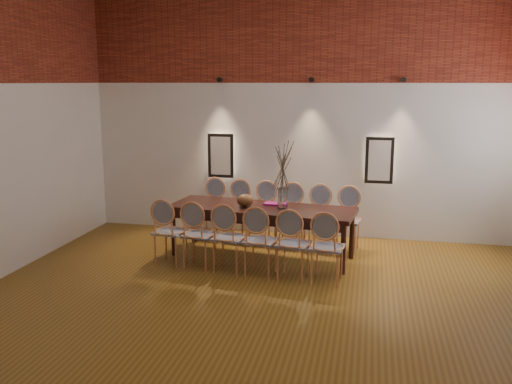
% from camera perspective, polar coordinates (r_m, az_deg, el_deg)
% --- Properties ---
extents(floor, '(7.00, 7.00, 0.02)m').
position_cam_1_polar(floor, '(5.96, -0.34, -13.60)').
color(floor, brown).
rests_on(floor, ground).
extents(wall_back, '(7.00, 0.10, 4.00)m').
position_cam_1_polar(wall_back, '(8.91, 4.59, 8.16)').
color(wall_back, silver).
rests_on(wall_back, ground).
extents(wall_front, '(7.00, 0.10, 4.00)m').
position_cam_1_polar(wall_front, '(2.14, -21.24, -3.50)').
color(wall_front, silver).
rests_on(wall_front, ground).
extents(brick_band_back, '(7.00, 0.02, 1.50)m').
position_cam_1_polar(brick_band_back, '(8.86, 4.66, 16.23)').
color(brick_band_back, maroon).
rests_on(brick_band_back, ground).
extents(niche_left, '(0.36, 0.06, 0.66)m').
position_cam_1_polar(niche_left, '(9.14, -3.69, 3.85)').
color(niche_left, '#FFEAC6').
rests_on(niche_left, wall_back).
extents(niche_right, '(0.36, 0.06, 0.66)m').
position_cam_1_polar(niche_right, '(8.81, 12.85, 3.29)').
color(niche_right, '#FFEAC6').
rests_on(niche_right, wall_back).
extents(spot_fixture_left, '(0.08, 0.10, 0.08)m').
position_cam_1_polar(spot_fixture_left, '(9.03, -3.84, 11.71)').
color(spot_fixture_left, black).
rests_on(spot_fixture_left, wall_back).
extents(spot_fixture_mid, '(0.08, 0.10, 0.08)m').
position_cam_1_polar(spot_fixture_mid, '(8.74, 5.86, 11.68)').
color(spot_fixture_mid, black).
rests_on(spot_fixture_mid, wall_back).
extents(spot_fixture_right, '(0.08, 0.10, 0.08)m').
position_cam_1_polar(spot_fixture_right, '(8.70, 15.24, 11.34)').
color(spot_fixture_right, black).
rests_on(spot_fixture_right, wall_back).
extents(dining_table, '(2.75, 1.18, 0.75)m').
position_cam_1_polar(dining_table, '(7.90, 0.61, -4.23)').
color(dining_table, black).
rests_on(dining_table, floor).
extents(chair_near_a, '(0.49, 0.49, 0.94)m').
position_cam_1_polar(chair_near_a, '(7.67, -9.01, -4.12)').
color(chair_near_a, tan).
rests_on(chair_near_a, floor).
extents(chair_near_b, '(0.49, 0.49, 0.94)m').
position_cam_1_polar(chair_near_b, '(7.47, -5.99, -4.45)').
color(chair_near_b, tan).
rests_on(chair_near_b, floor).
extents(chair_near_c, '(0.49, 0.49, 0.94)m').
position_cam_1_polar(chair_near_c, '(7.30, -2.82, -4.79)').
color(chair_near_c, tan).
rests_on(chair_near_c, floor).
extents(chair_near_d, '(0.49, 0.49, 0.94)m').
position_cam_1_polar(chair_near_d, '(7.16, 0.50, -5.12)').
color(chair_near_d, tan).
rests_on(chair_near_d, floor).
extents(chair_near_e, '(0.49, 0.49, 0.94)m').
position_cam_1_polar(chair_near_e, '(7.03, 3.95, -5.45)').
color(chair_near_e, tan).
rests_on(chair_near_e, floor).
extents(chair_near_f, '(0.49, 0.49, 0.94)m').
position_cam_1_polar(chair_near_f, '(6.94, 7.51, -5.77)').
color(chair_near_f, tan).
rests_on(chair_near_f, floor).
extents(chair_far_a, '(0.49, 0.49, 0.94)m').
position_cam_1_polar(chair_far_a, '(8.90, -4.74, -1.82)').
color(chair_far_a, tan).
rests_on(chair_far_a, floor).
extents(chair_far_b, '(0.49, 0.49, 0.94)m').
position_cam_1_polar(chair_far_b, '(8.74, -2.07, -2.04)').
color(chair_far_b, tan).
rests_on(chair_far_b, floor).
extents(chair_far_c, '(0.49, 0.49, 0.94)m').
position_cam_1_polar(chair_far_c, '(8.59, 0.70, -2.27)').
color(chair_far_c, tan).
rests_on(chair_far_c, floor).
extents(chair_far_d, '(0.49, 0.49, 0.94)m').
position_cam_1_polar(chair_far_d, '(8.46, 3.56, -2.50)').
color(chair_far_d, tan).
rests_on(chair_far_d, floor).
extents(chair_far_e, '(0.49, 0.49, 0.94)m').
position_cam_1_polar(chair_far_e, '(8.36, 6.49, -2.73)').
color(chair_far_e, tan).
rests_on(chair_far_e, floor).
extents(chair_far_f, '(0.49, 0.49, 0.94)m').
position_cam_1_polar(chair_far_f, '(8.28, 9.50, -2.96)').
color(chair_far_f, tan).
rests_on(chair_far_f, floor).
extents(vase, '(0.14, 0.14, 0.30)m').
position_cam_1_polar(vase, '(7.68, 2.81, -0.66)').
color(vase, silver).
rests_on(vase, dining_table).
extents(dried_branches, '(0.50, 0.50, 0.70)m').
position_cam_1_polar(dried_branches, '(7.60, 2.85, 2.66)').
color(dried_branches, '#443828').
rests_on(dried_branches, vase).
extents(bowl, '(0.24, 0.24, 0.18)m').
position_cam_1_polar(bowl, '(7.81, -1.15, -0.89)').
color(bowl, brown).
rests_on(bowl, dining_table).
extents(book, '(0.28, 0.21, 0.03)m').
position_cam_1_polar(book, '(7.93, 1.83, -1.26)').
color(book, '#92166C').
rests_on(book, dining_table).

